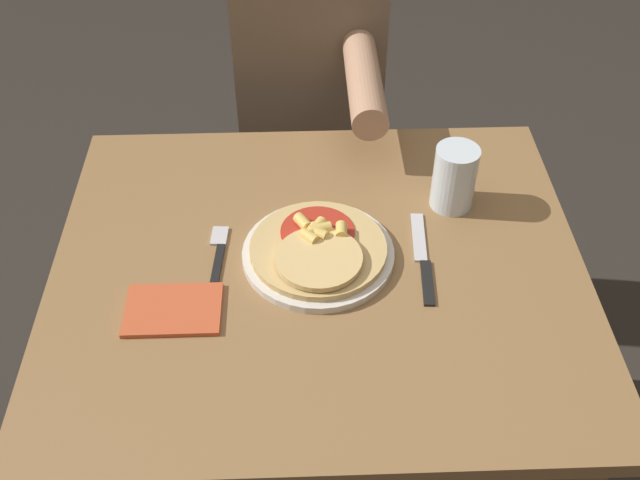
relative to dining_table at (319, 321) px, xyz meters
The scene contains 8 objects.
dining_table is the anchor object (origin of this frame).
plate 0.16m from the dining_table, 81.12° to the left, with size 0.26×0.26×0.01m.
pizza 0.17m from the dining_table, 79.43° to the left, with size 0.23×0.23×0.04m.
fork 0.23m from the dining_table, behind, with size 0.03×0.18×0.00m.
knife 0.23m from the dining_table, ahead, with size 0.03×0.22×0.00m.
drinking_glass 0.36m from the dining_table, 31.29° to the left, with size 0.08×0.08×0.12m.
napkin 0.29m from the dining_table, 157.95° to the right, with size 0.15×0.11×0.01m.
person_diner 0.66m from the dining_table, 89.38° to the left, with size 0.33×0.52×1.21m.
Camera 1 is at (-0.03, -0.89, 1.68)m, focal length 42.00 mm.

